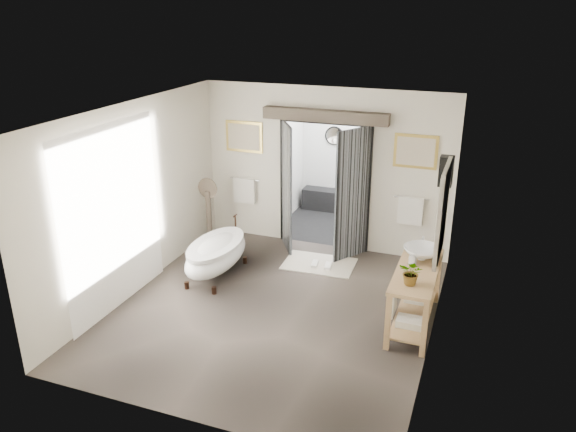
# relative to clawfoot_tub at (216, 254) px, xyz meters

# --- Properties ---
(ground_plane) EXTENTS (5.00, 5.00, 0.00)m
(ground_plane) POSITION_rel_clawfoot_tub_xyz_m (1.28, -0.68, -0.39)
(ground_plane) COLOR brown
(room_shell) EXTENTS (4.52, 5.02, 2.91)m
(room_shell) POSITION_rel_clawfoot_tub_xyz_m (1.24, -0.80, 1.47)
(room_shell) COLOR beige
(room_shell) RESTS_ON ground_plane
(shower_room) EXTENTS (2.22, 2.01, 2.51)m
(shower_room) POSITION_rel_clawfoot_tub_xyz_m (1.28, 3.31, 0.52)
(shower_room) COLOR black
(shower_room) RESTS_ON ground_plane
(back_wall_dressing) EXTENTS (3.82, 0.75, 2.52)m
(back_wall_dressing) POSITION_rel_clawfoot_tub_xyz_m (1.28, 1.63, 1.17)
(back_wall_dressing) COLOR black
(back_wall_dressing) RESTS_ON ground_plane
(clawfoot_tub) EXTENTS (0.73, 1.63, 0.80)m
(clawfoot_tub) POSITION_rel_clawfoot_tub_xyz_m (0.00, 0.00, 0.00)
(clawfoot_tub) COLOR black
(clawfoot_tub) RESTS_ON ground_plane
(vanity) EXTENTS (0.57, 1.60, 0.85)m
(vanity) POSITION_rel_clawfoot_tub_xyz_m (3.23, -0.39, 0.12)
(vanity) COLOR tan
(vanity) RESTS_ON ground_plane
(pedestal_mirror) EXTENTS (0.38, 0.25, 1.29)m
(pedestal_mirror) POSITION_rel_clawfoot_tub_xyz_m (-0.70, 1.10, 0.16)
(pedestal_mirror) COLOR #4D4138
(pedestal_mirror) RESTS_ON ground_plane
(rug) EXTENTS (1.23, 0.85, 0.01)m
(rug) POSITION_rel_clawfoot_tub_xyz_m (1.45, 0.98, -0.38)
(rug) COLOR beige
(rug) RESTS_ON ground_plane
(slippers) EXTENTS (0.37, 0.27, 0.05)m
(slippers) POSITION_rel_clawfoot_tub_xyz_m (1.52, 0.89, -0.35)
(slippers) COLOR white
(slippers) RESTS_ON rug
(basin) EXTENTS (0.67, 0.67, 0.18)m
(basin) POSITION_rel_clawfoot_tub_xyz_m (3.26, -0.04, 0.55)
(basin) COLOR white
(basin) RESTS_ON vanity
(plant) EXTENTS (0.36, 0.33, 0.34)m
(plant) POSITION_rel_clawfoot_tub_xyz_m (3.24, -0.85, 0.63)
(plant) COLOR gray
(plant) RESTS_ON vanity
(soap_bottle_a) EXTENTS (0.10, 0.10, 0.20)m
(soap_bottle_a) POSITION_rel_clawfoot_tub_xyz_m (3.16, -0.26, 0.56)
(soap_bottle_a) COLOR gray
(soap_bottle_a) RESTS_ON vanity
(soap_bottle_b) EXTENTS (0.18, 0.18, 0.19)m
(soap_bottle_b) POSITION_rel_clawfoot_tub_xyz_m (3.22, 0.34, 0.55)
(soap_bottle_b) COLOR gray
(soap_bottle_b) RESTS_ON vanity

